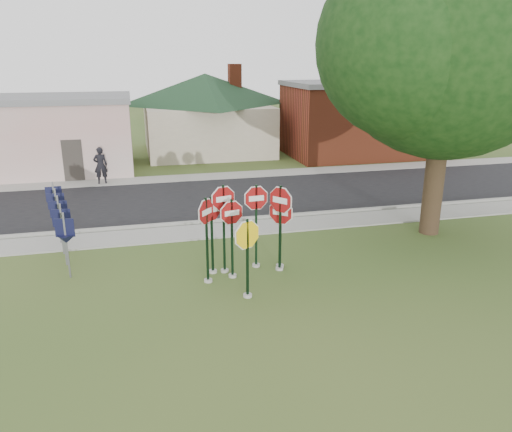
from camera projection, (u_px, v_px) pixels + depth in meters
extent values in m
plane|color=#33501E|center=(255.00, 296.00, 13.56)|extent=(120.00, 120.00, 0.00)
cube|color=gray|center=(220.00, 230.00, 18.64)|extent=(60.00, 1.60, 0.06)
cube|color=black|center=(203.00, 199.00, 22.81)|extent=(60.00, 7.00, 0.04)
cube|color=gray|center=(192.00, 178.00, 26.78)|extent=(60.00, 1.60, 0.06)
cube|color=gray|center=(215.00, 221.00, 19.55)|extent=(60.00, 0.20, 0.14)
cylinder|color=#A09D96|center=(233.00, 276.00, 14.75)|extent=(0.24, 0.24, 0.08)
cube|color=black|center=(232.00, 239.00, 14.40)|extent=(0.07, 0.06, 2.38)
cylinder|color=white|center=(232.00, 213.00, 14.16)|extent=(0.95, 0.23, 0.97)
cylinder|color=maroon|center=(232.00, 213.00, 14.16)|extent=(0.88, 0.22, 0.90)
cube|color=white|center=(232.00, 213.00, 14.16)|extent=(0.44, 0.11, 0.15)
cylinder|color=#A09D96|center=(248.00, 295.00, 13.52)|extent=(0.24, 0.24, 0.08)
cube|color=black|center=(247.00, 259.00, 13.20)|extent=(0.08, 0.07, 2.22)
cylinder|color=white|center=(247.00, 235.00, 13.00)|extent=(0.99, 0.48, 1.09)
cylinder|color=yellow|center=(247.00, 235.00, 13.00)|extent=(0.92, 0.45, 1.01)
cylinder|color=#A09D96|center=(208.00, 280.00, 14.43)|extent=(0.24, 0.24, 0.08)
cube|color=black|center=(207.00, 241.00, 14.06)|extent=(0.08, 0.08, 2.53)
cylinder|color=white|center=(206.00, 212.00, 13.80)|extent=(0.67, 0.77, 1.00)
cylinder|color=maroon|center=(206.00, 212.00, 13.80)|extent=(0.62, 0.72, 0.93)
cube|color=white|center=(206.00, 212.00, 13.80)|extent=(0.31, 0.36, 0.16)
cylinder|color=#A09D96|center=(279.00, 268.00, 15.25)|extent=(0.24, 0.24, 0.08)
cube|color=black|center=(280.00, 229.00, 14.86)|extent=(0.08, 0.08, 2.65)
cylinder|color=white|center=(281.00, 200.00, 14.59)|extent=(0.68, 0.88, 1.10)
cylinder|color=maroon|center=(281.00, 200.00, 14.59)|extent=(0.64, 0.82, 1.02)
cube|color=white|center=(281.00, 200.00, 14.59)|extent=(0.32, 0.41, 0.18)
cylinder|color=#A09D96|center=(256.00, 265.00, 15.49)|extent=(0.24, 0.24, 0.08)
cube|color=black|center=(256.00, 227.00, 15.10)|extent=(0.06, 0.05, 2.62)
cylinder|color=white|center=(256.00, 198.00, 14.83)|extent=(1.02, 0.10, 1.02)
cylinder|color=maroon|center=(256.00, 198.00, 14.83)|extent=(0.94, 0.10, 0.94)
cube|color=white|center=(256.00, 198.00, 14.83)|extent=(0.47, 0.05, 0.16)
cylinder|color=#A09D96|center=(225.00, 271.00, 15.10)|extent=(0.24, 0.24, 0.08)
cube|color=black|center=(224.00, 229.00, 14.70)|extent=(0.07, 0.06, 2.71)
cylinder|color=white|center=(223.00, 199.00, 14.41)|extent=(0.99, 0.28, 1.03)
cylinder|color=maroon|center=(223.00, 199.00, 14.41)|extent=(0.92, 0.26, 0.95)
cube|color=white|center=(223.00, 199.00, 14.41)|extent=(0.46, 0.13, 0.16)
cylinder|color=#A09D96|center=(280.00, 266.00, 15.45)|extent=(0.24, 0.24, 0.08)
cube|color=black|center=(280.00, 234.00, 15.12)|extent=(0.08, 0.08, 2.20)
cylinder|color=white|center=(281.00, 212.00, 14.92)|extent=(0.83, 0.68, 1.05)
cylinder|color=maroon|center=(281.00, 212.00, 14.92)|extent=(0.77, 0.63, 0.98)
cube|color=white|center=(281.00, 212.00, 14.92)|extent=(0.38, 0.31, 0.17)
cylinder|color=#A09D96|center=(213.00, 271.00, 15.04)|extent=(0.24, 0.24, 0.08)
cube|color=black|center=(212.00, 235.00, 14.70)|extent=(0.08, 0.07, 2.38)
cylinder|color=white|center=(211.00, 210.00, 14.45)|extent=(0.87, 0.47, 0.98)
cylinder|color=maroon|center=(211.00, 210.00, 14.45)|extent=(0.81, 0.44, 0.91)
cube|color=white|center=(211.00, 210.00, 14.45)|extent=(0.40, 0.22, 0.16)
cube|color=#59595E|center=(67.00, 246.00, 14.43)|extent=(0.05, 0.05, 2.00)
cube|color=black|center=(65.00, 228.00, 14.26)|extent=(0.55, 0.13, 0.55)
cone|color=black|center=(66.00, 239.00, 14.37)|extent=(0.65, 0.65, 0.25)
cube|color=#59595E|center=(64.00, 235.00, 15.31)|extent=(0.05, 0.05, 2.00)
cube|color=black|center=(61.00, 218.00, 15.14)|extent=(0.55, 0.09, 0.55)
cone|color=black|center=(63.00, 229.00, 15.25)|extent=(0.62, 0.62, 0.25)
cube|color=#59595E|center=(61.00, 225.00, 16.19)|extent=(0.05, 0.05, 2.00)
cube|color=black|center=(59.00, 209.00, 16.02)|extent=(0.55, 0.05, 0.55)
cone|color=black|center=(60.00, 219.00, 16.13)|extent=(0.58, 0.58, 0.25)
cube|color=#59595E|center=(58.00, 217.00, 17.07)|extent=(0.05, 0.05, 2.00)
cube|color=black|center=(56.00, 201.00, 16.90)|extent=(0.55, 0.05, 0.55)
cone|color=black|center=(57.00, 211.00, 17.00)|extent=(0.58, 0.58, 0.25)
cube|color=#59595E|center=(56.00, 209.00, 17.94)|extent=(0.05, 0.05, 2.00)
cube|color=black|center=(54.00, 194.00, 17.78)|extent=(0.55, 0.09, 0.55)
cone|color=black|center=(55.00, 203.00, 17.88)|extent=(0.62, 0.62, 0.25)
cube|color=beige|center=(20.00, 137.00, 27.55)|extent=(12.00, 6.00, 4.00)
cube|color=slate|center=(14.00, 99.00, 26.93)|extent=(12.20, 6.20, 0.30)
cube|color=#332D28|center=(73.00, 161.00, 25.75)|extent=(1.00, 0.10, 2.20)
cube|color=#B9AB93|center=(207.00, 128.00, 33.88)|extent=(8.00, 8.00, 3.20)
pyramid|color=#16321C|center=(205.00, 73.00, 32.79)|extent=(11.60, 11.60, 2.00)
cube|color=maroon|center=(235.00, 76.00, 33.31)|extent=(0.80, 0.80, 1.60)
cube|color=maroon|center=(365.00, 120.00, 32.74)|extent=(10.00, 6.00, 4.50)
cube|color=slate|center=(368.00, 84.00, 32.02)|extent=(10.20, 6.20, 0.30)
cube|color=white|center=(357.00, 121.00, 29.44)|extent=(2.00, 0.08, 0.90)
cylinder|color=black|center=(436.00, 161.00, 17.70)|extent=(0.70, 0.70, 5.37)
sphere|color=black|center=(450.00, 35.00, 16.42)|extent=(8.20, 8.20, 8.20)
cylinder|color=black|center=(435.00, 110.00, 42.04)|extent=(0.50, 0.50, 4.00)
sphere|color=black|center=(439.00, 65.00, 40.94)|extent=(5.60, 5.60, 5.60)
imported|color=black|center=(101.00, 165.00, 25.21)|extent=(0.71, 0.49, 1.87)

